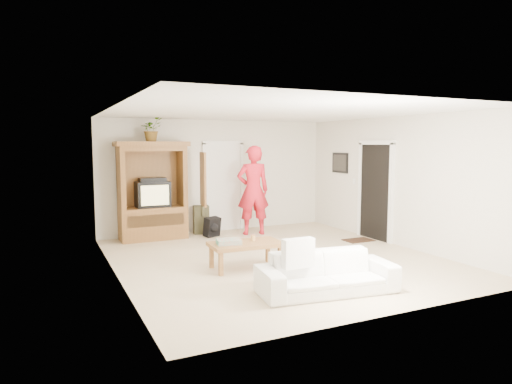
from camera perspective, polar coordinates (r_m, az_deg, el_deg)
floor at (r=8.27m, az=2.50°, el=-8.31°), size 6.00×6.00×0.00m
ceiling at (r=8.04m, az=2.59°, el=9.96°), size 6.00×6.00×0.00m
wall_back at (r=10.79m, az=-4.93°, el=2.02°), size 5.50×0.00×5.50m
wall_front at (r=5.60m, az=17.07°, el=-1.90°), size 5.50×0.00×5.50m
wall_left at (r=7.19m, az=-17.21°, el=-0.20°), size 0.00×6.00×6.00m
wall_right at (r=9.64m, az=17.15°, el=1.31°), size 0.00×6.00×6.00m
armoire at (r=10.05m, az=-12.68°, el=-0.63°), size 1.82×1.14×2.10m
door_back at (r=10.83m, az=-4.12°, el=0.56°), size 0.85×0.05×2.04m
doorway_right at (r=10.10m, az=14.70°, el=-0.01°), size 0.05×0.90×2.04m
framed_picture at (r=11.09m, az=10.47°, el=3.61°), size 0.03×0.60×0.48m
doormat at (r=9.99m, az=12.67°, el=-5.89°), size 0.60×0.40×0.02m
plant at (r=9.95m, az=-12.97°, el=7.64°), size 0.60×0.59×0.51m
man at (r=10.29m, az=-0.37°, el=0.22°), size 0.82×0.62×2.01m
sofa at (r=6.45m, az=8.84°, el=-9.95°), size 1.98×0.99×0.56m
coffee_table at (r=7.55m, az=-1.31°, el=-6.74°), size 1.20×0.69×0.44m
towel at (r=7.41m, az=-3.43°, el=-6.22°), size 0.42×0.34×0.08m
candle at (r=7.64m, az=-0.37°, el=-5.76°), size 0.08×0.08×0.10m
backpack_black at (r=10.16m, az=-5.51°, el=-4.43°), size 0.39×0.31×0.42m
backpack_olive at (r=10.54m, az=-6.88°, el=-3.44°), size 0.38×0.31×0.65m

